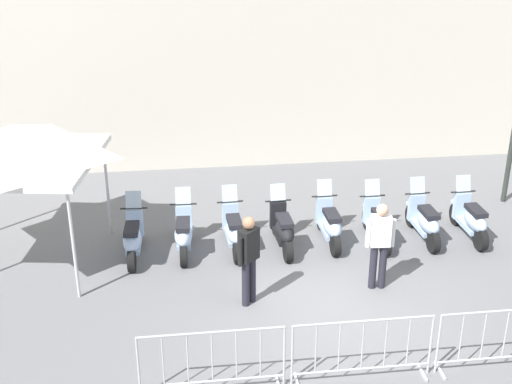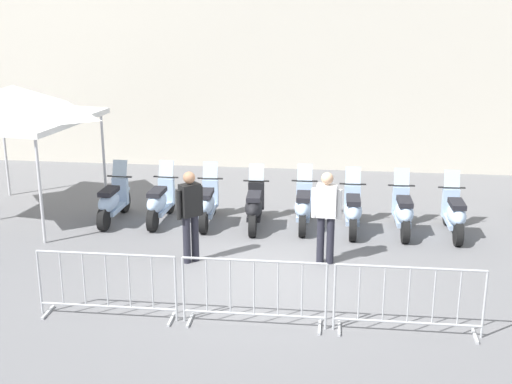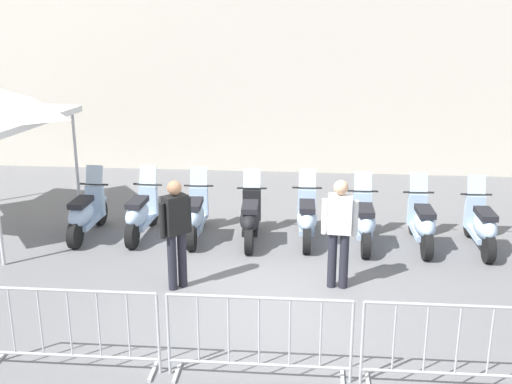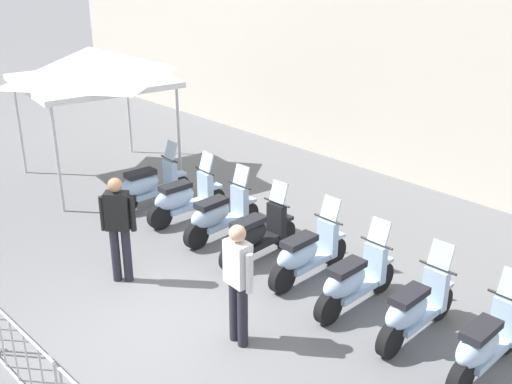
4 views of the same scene
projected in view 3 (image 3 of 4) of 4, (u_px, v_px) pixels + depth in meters
The scene contains 14 objects.
ground_plane at pixel (269, 305), 9.44m from camera, with size 120.00×120.00×0.00m, color slate.
motorcycle_0 at pixel (86, 214), 11.92m from camera, with size 0.59×1.72×1.24m.
motorcycle_1 at pixel (141, 214), 11.91m from camera, with size 0.59×1.72×1.24m.
motorcycle_2 at pixel (196, 216), 11.83m from camera, with size 0.68×1.71×1.24m.
motorcycle_3 at pixel (250, 219), 11.67m from camera, with size 0.68×1.71×1.24m.
motorcycle_4 at pixel (307, 218), 11.70m from camera, with size 0.66×1.72×1.24m.
motorcycle_5 at pixel (364, 222), 11.50m from camera, with size 0.65×1.72×1.24m.
motorcycle_6 at pixel (422, 224), 11.43m from camera, with size 0.67×1.72×1.24m.
motorcycle_7 at pixel (481, 226), 11.31m from camera, with size 0.66×1.72×1.24m.
barrier_segment_0 at pixel (70, 330), 7.68m from camera, with size 2.16×0.76×1.07m.
barrier_segment_1 at pixel (259, 339), 7.49m from camera, with size 2.16×0.76×1.07m.
barrier_segment_2 at pixel (457, 347), 7.31m from camera, with size 2.16×0.76×1.07m.
officer_near_row_end at pixel (176, 228), 9.70m from camera, with size 0.39×0.45×1.73m.
officer_mid_plaza at pixel (339, 228), 9.72m from camera, with size 0.55×0.25×1.73m.
Camera 3 is at (1.88, -8.32, 4.39)m, focal length 45.09 mm.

